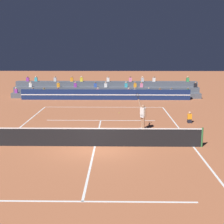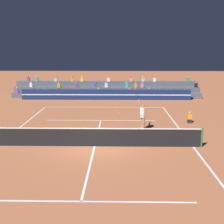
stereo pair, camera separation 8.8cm
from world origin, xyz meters
name	(u,v)px [view 2 (the right image)]	position (x,y,z in m)	size (l,w,h in m)	color
ground_plane	(95,146)	(0.00, 0.00, 0.00)	(120.00, 120.00, 0.00)	#AD603D
court_lines	(95,146)	(0.00, 0.00, 0.00)	(11.10, 23.90, 0.01)	white
tennis_net	(94,137)	(0.00, 0.00, 0.54)	(12.00, 0.10, 1.10)	#2D6B38
sponsor_banner_wall	(106,95)	(0.00, 16.21, 0.55)	(18.00, 0.26, 1.10)	navy
bleacher_stand	(107,91)	(0.00, 18.74, 0.65)	(20.90, 2.85, 2.28)	#4C515B
ball_kid_courtside	(190,118)	(6.58, 5.76, 0.33)	(0.30, 0.36, 0.84)	black
tennis_player	(143,115)	(2.96, 3.77, 0.99)	(0.68, 0.85, 2.47)	#9E7051
tennis_ball	(119,113)	(1.42, 9.16, 0.03)	(0.07, 0.07, 0.07)	#C6DB33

